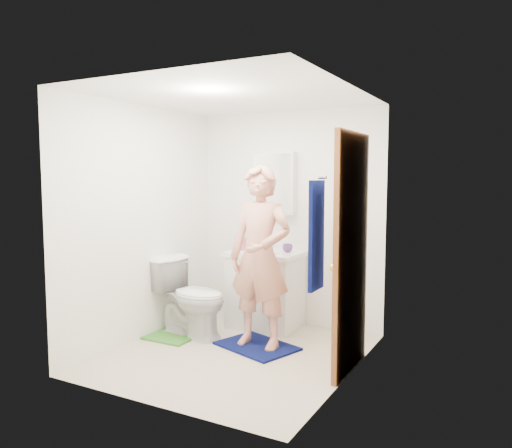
% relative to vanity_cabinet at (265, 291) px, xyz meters
% --- Properties ---
extents(floor, '(2.20, 2.40, 0.02)m').
position_rel_vanity_cabinet_xyz_m(floor, '(0.15, -0.91, -0.41)').
color(floor, beige).
rests_on(floor, ground).
extents(ceiling, '(2.20, 2.40, 0.02)m').
position_rel_vanity_cabinet_xyz_m(ceiling, '(0.15, -0.91, 2.01)').
color(ceiling, white).
rests_on(ceiling, ground).
extents(wall_back, '(2.20, 0.02, 2.40)m').
position_rel_vanity_cabinet_xyz_m(wall_back, '(0.15, 0.30, 0.80)').
color(wall_back, white).
rests_on(wall_back, ground).
extents(wall_front, '(2.20, 0.02, 2.40)m').
position_rel_vanity_cabinet_xyz_m(wall_front, '(0.15, -2.12, 0.80)').
color(wall_front, white).
rests_on(wall_front, ground).
extents(wall_left, '(0.02, 2.40, 2.40)m').
position_rel_vanity_cabinet_xyz_m(wall_left, '(-0.96, -0.91, 0.80)').
color(wall_left, white).
rests_on(wall_left, ground).
extents(wall_right, '(0.02, 2.40, 2.40)m').
position_rel_vanity_cabinet_xyz_m(wall_right, '(1.26, -0.91, 0.80)').
color(wall_right, white).
rests_on(wall_right, ground).
extents(vanity_cabinet, '(0.75, 0.55, 0.80)m').
position_rel_vanity_cabinet_xyz_m(vanity_cabinet, '(0.00, 0.00, 0.00)').
color(vanity_cabinet, white).
rests_on(vanity_cabinet, floor).
extents(countertop, '(0.79, 0.59, 0.05)m').
position_rel_vanity_cabinet_xyz_m(countertop, '(0.00, 0.00, 0.43)').
color(countertop, white).
rests_on(countertop, vanity_cabinet).
extents(sink_basin, '(0.40, 0.40, 0.03)m').
position_rel_vanity_cabinet_xyz_m(sink_basin, '(0.00, 0.00, 0.44)').
color(sink_basin, white).
rests_on(sink_basin, countertop).
extents(faucet, '(0.03, 0.03, 0.12)m').
position_rel_vanity_cabinet_xyz_m(faucet, '(0.00, 0.18, 0.51)').
color(faucet, silver).
rests_on(faucet, countertop).
extents(medicine_cabinet, '(0.50, 0.12, 0.70)m').
position_rel_vanity_cabinet_xyz_m(medicine_cabinet, '(0.00, 0.22, 1.20)').
color(medicine_cabinet, white).
rests_on(medicine_cabinet, wall_back).
extents(mirror_panel, '(0.46, 0.01, 0.66)m').
position_rel_vanity_cabinet_xyz_m(mirror_panel, '(0.00, 0.16, 1.20)').
color(mirror_panel, white).
rests_on(mirror_panel, wall_back).
extents(door, '(0.05, 0.80, 2.05)m').
position_rel_vanity_cabinet_xyz_m(door, '(1.22, -0.76, 0.62)').
color(door, brown).
rests_on(door, ground).
extents(door_knob, '(0.07, 0.07, 0.07)m').
position_rel_vanity_cabinet_xyz_m(door_knob, '(1.18, -1.08, 0.55)').
color(door_knob, gold).
rests_on(door_knob, door).
extents(towel, '(0.03, 0.24, 0.80)m').
position_rel_vanity_cabinet_xyz_m(towel, '(1.18, -1.48, 0.85)').
color(towel, '#070F49').
rests_on(towel, wall_right).
extents(towel_hook, '(0.06, 0.02, 0.02)m').
position_rel_vanity_cabinet_xyz_m(towel_hook, '(1.22, -1.48, 1.27)').
color(towel_hook, silver).
rests_on(towel_hook, wall_right).
extents(toilet, '(0.86, 0.56, 0.83)m').
position_rel_vanity_cabinet_xyz_m(toilet, '(-0.55, -0.64, 0.01)').
color(toilet, white).
rests_on(toilet, floor).
extents(bath_mat, '(0.87, 0.74, 0.02)m').
position_rel_vanity_cabinet_xyz_m(bath_mat, '(0.24, -0.65, -0.39)').
color(bath_mat, '#070F49').
rests_on(bath_mat, floor).
extents(green_rug, '(0.49, 0.42, 0.02)m').
position_rel_vanity_cabinet_xyz_m(green_rug, '(-0.69, -0.81, -0.39)').
color(green_rug, '#408A2E').
rests_on(green_rug, floor).
extents(soap_dispenser, '(0.10, 0.10, 0.21)m').
position_rel_vanity_cabinet_xyz_m(soap_dispenser, '(-0.30, -0.03, 0.56)').
color(soap_dispenser, '#C65C81').
rests_on(soap_dispenser, countertop).
extents(toothbrush_cup, '(0.13, 0.13, 0.09)m').
position_rel_vanity_cabinet_xyz_m(toothbrush_cup, '(0.23, 0.08, 0.49)').
color(toothbrush_cup, '#5C387B').
rests_on(toothbrush_cup, countertop).
extents(man, '(0.65, 0.43, 1.76)m').
position_rel_vanity_cabinet_xyz_m(man, '(0.27, -0.64, 0.50)').
color(man, tan).
rests_on(man, bath_mat).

